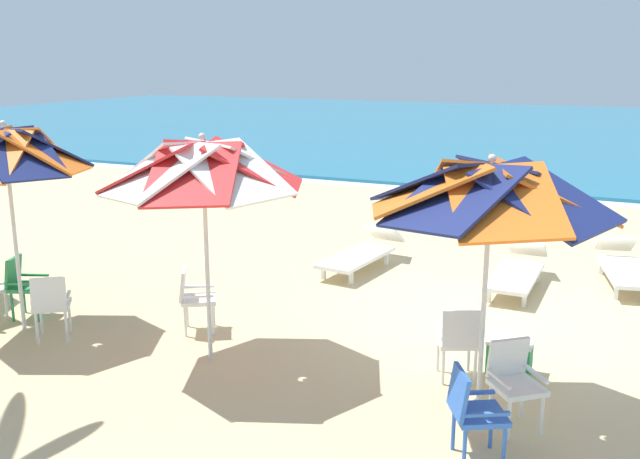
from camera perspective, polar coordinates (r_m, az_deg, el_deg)
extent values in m
plane|color=#D3B784|center=(9.97, 13.21, -7.32)|extent=(80.00, 80.00, 0.00)
cube|color=teal|center=(36.99, 21.72, 7.37)|extent=(80.00, 36.00, 0.10)
cube|color=white|center=(18.90, 18.77, 2.26)|extent=(80.00, 0.70, 0.01)
cylinder|color=silver|center=(7.20, 13.04, -6.45)|extent=(0.05, 0.05, 2.16)
cube|color=orange|center=(7.02, 18.19, 3.11)|extent=(1.32, 1.27, 0.55)
cube|color=navy|center=(7.36, 16.06, 3.73)|extent=(1.25, 1.36, 0.55)
cube|color=orange|center=(7.43, 12.70, 4.02)|extent=(1.27, 1.32, 0.55)
cube|color=navy|center=(7.20, 9.76, 3.86)|extent=(1.36, 1.25, 0.55)
cube|color=orange|center=(6.78, 8.81, 3.29)|extent=(1.32, 1.27, 0.55)
cube|color=navy|center=(6.41, 10.75, 2.61)|extent=(1.25, 1.36, 0.55)
cube|color=orange|center=(6.33, 14.62, 2.25)|extent=(1.27, 1.32, 0.55)
cube|color=navy|center=(6.59, 17.76, 2.49)|extent=(1.36, 1.25, 0.55)
sphere|color=silver|center=(6.83, 13.72, 5.60)|extent=(0.08, 0.08, 0.08)
cube|color=white|center=(7.19, 15.61, -12.14)|extent=(0.62, 0.62, 0.05)
cube|color=white|center=(7.26, 14.90, -9.91)|extent=(0.38, 0.34, 0.40)
cube|color=white|center=(7.25, 17.04, -11.09)|extent=(0.28, 0.33, 0.03)
cube|color=white|center=(7.05, 14.24, -11.61)|extent=(0.28, 0.33, 0.03)
cylinder|color=white|center=(7.25, 17.45, -14.11)|extent=(0.04, 0.04, 0.41)
cylinder|color=white|center=(7.08, 14.97, -14.65)|extent=(0.04, 0.04, 0.41)
cylinder|color=white|center=(7.51, 15.97, -12.98)|extent=(0.04, 0.04, 0.41)
cylinder|color=white|center=(7.35, 13.56, -13.46)|extent=(0.04, 0.04, 0.41)
cube|color=blue|center=(6.62, 12.72, -14.34)|extent=(0.60, 0.60, 0.05)
cube|color=blue|center=(6.46, 11.10, -12.74)|extent=(0.29, 0.41, 0.40)
cube|color=blue|center=(6.74, 12.25, -12.73)|extent=(0.36, 0.23, 0.03)
cube|color=blue|center=(6.40, 13.33, -14.29)|extent=(0.36, 0.23, 0.03)
cylinder|color=blue|center=(6.93, 13.61, -15.23)|extent=(0.04, 0.04, 0.41)
cylinder|color=blue|center=(6.64, 14.60, -16.65)|extent=(0.04, 0.04, 0.41)
cylinder|color=blue|center=(6.83, 10.70, -15.52)|extent=(0.04, 0.04, 0.41)
cylinder|color=blue|center=(6.54, 11.56, -16.99)|extent=(0.04, 0.04, 0.41)
cube|color=white|center=(8.12, 10.99, -8.82)|extent=(0.58, 0.58, 0.05)
cube|color=white|center=(7.85, 11.33, -7.86)|extent=(0.42, 0.26, 0.40)
cube|color=white|center=(8.04, 9.61, -8.13)|extent=(0.20, 0.38, 0.03)
cube|color=white|center=(8.12, 12.42, -8.06)|extent=(0.20, 0.38, 0.03)
cylinder|color=white|center=(8.34, 9.48, -9.87)|extent=(0.04, 0.04, 0.41)
cylinder|color=white|center=(8.40, 11.89, -9.79)|extent=(0.04, 0.04, 0.41)
cylinder|color=white|center=(8.02, 9.89, -10.87)|extent=(0.04, 0.04, 0.41)
cylinder|color=white|center=(8.09, 12.39, -10.78)|extent=(0.04, 0.04, 0.41)
cylinder|color=silver|center=(8.32, -9.06, -3.50)|extent=(0.05, 0.05, 2.16)
cube|color=red|center=(7.96, -5.37, 5.15)|extent=(1.28, 1.24, 0.57)
cube|color=white|center=(8.37, -6.17, 5.55)|extent=(1.23, 1.31, 0.57)
cube|color=red|center=(8.60, -8.68, 5.69)|extent=(1.24, 1.28, 0.57)
cube|color=white|center=(8.52, -11.54, 5.49)|extent=(1.31, 1.23, 0.57)
cube|color=red|center=(8.17, -13.31, 5.06)|extent=(1.28, 1.24, 0.57)
cube|color=white|center=(7.75, -12.87, 4.63)|extent=(1.23, 1.31, 0.57)
cube|color=red|center=(7.50, -10.21, 4.46)|extent=(1.24, 1.28, 0.57)
cube|color=white|center=(7.59, -6.98, 4.69)|extent=(1.31, 1.23, 0.57)
sphere|color=silver|center=(8.01, -9.48, 7.41)|extent=(0.08, 0.08, 0.08)
cube|color=white|center=(9.41, -9.71, -5.57)|extent=(0.60, 0.60, 0.05)
cube|color=white|center=(9.36, -11.00, -4.29)|extent=(0.30, 0.41, 0.40)
cube|color=white|center=(9.57, -9.68, -4.55)|extent=(0.36, 0.24, 0.03)
cube|color=white|center=(9.19, -9.80, -5.33)|extent=(0.36, 0.24, 0.03)
cylinder|color=white|center=(9.65, -8.56, -6.50)|extent=(0.04, 0.04, 0.41)
cylinder|color=white|center=(9.32, -8.62, -7.25)|extent=(0.04, 0.04, 0.41)
cylinder|color=white|center=(9.67, -10.66, -6.55)|extent=(0.04, 0.04, 0.41)
cylinder|color=white|center=(9.34, -10.80, -7.29)|extent=(0.04, 0.04, 0.41)
cylinder|color=silver|center=(9.96, -23.28, -1.52)|extent=(0.05, 0.05, 2.19)
cube|color=orange|center=(9.52, -21.21, 5.95)|extent=(1.16, 1.10, 0.56)
cube|color=navy|center=(9.90, -21.21, 6.22)|extent=(1.11, 1.13, 0.56)
cube|color=orange|center=(10.18, -22.77, 6.26)|extent=(1.10, 1.16, 0.56)
cube|color=navy|center=(9.25, -22.92, 5.59)|extent=(1.13, 1.11, 0.56)
sphere|color=silver|center=(9.69, -24.19, 7.81)|extent=(0.08, 0.08, 0.08)
cube|color=#2D8C4C|center=(10.56, -22.39, -4.30)|extent=(0.57, 0.57, 0.05)
cube|color=#2D8C4C|center=(10.58, -23.48, -3.10)|extent=(0.24, 0.42, 0.40)
cube|color=#2D8C4C|center=(10.70, -22.00, -3.42)|extent=(0.38, 0.18, 0.03)
cube|color=#2D8C4C|center=(10.35, -22.90, -4.06)|extent=(0.38, 0.18, 0.03)
cylinder|color=#2D8C4C|center=(10.71, -21.03, -5.24)|extent=(0.04, 0.04, 0.41)
cylinder|color=#2D8C4C|center=(10.40, -21.78, -5.86)|extent=(0.04, 0.04, 0.41)
cylinder|color=#2D8C4C|center=(10.85, -22.74, -5.15)|extent=(0.04, 0.04, 0.41)
cylinder|color=#2D8C4C|center=(10.55, -23.54, -5.75)|extent=(0.04, 0.04, 0.41)
cube|color=white|center=(9.69, -20.79, -5.73)|extent=(0.62, 0.62, 0.05)
cube|color=white|center=(9.43, -21.06, -4.83)|extent=(0.39, 0.33, 0.40)
cube|color=white|center=(9.69, -22.01, -5.16)|extent=(0.27, 0.34, 0.03)
cube|color=white|center=(9.63, -19.66, -5.06)|extent=(0.27, 0.34, 0.03)
cylinder|color=white|center=(9.96, -21.55, -6.70)|extent=(0.04, 0.04, 0.41)
cylinder|color=white|center=(9.91, -19.53, -6.63)|extent=(0.04, 0.04, 0.41)
cylinder|color=white|center=(9.63, -21.85, -7.42)|extent=(0.04, 0.04, 0.41)
cylinder|color=white|center=(9.58, -19.75, -7.34)|extent=(0.04, 0.04, 0.41)
cylinder|color=white|center=(10.62, -23.97, -5.68)|extent=(0.04, 0.04, 0.41)
cube|color=white|center=(12.06, 23.48, -3.17)|extent=(0.99, 1.80, 0.06)
cube|color=white|center=(13.02, 22.68, -1.06)|extent=(0.70, 0.60, 0.36)
cube|color=white|center=(11.45, 22.76, -4.70)|extent=(0.06, 0.06, 0.22)
cube|color=white|center=(12.76, 24.00, -3.00)|extent=(0.06, 0.06, 0.22)
cube|color=white|center=(12.65, 21.74, -2.91)|extent=(0.06, 0.06, 0.22)
cube|color=white|center=(11.27, 15.43, -3.65)|extent=(0.67, 1.71, 0.06)
cube|color=white|center=(12.22, 16.36, -1.45)|extent=(0.62, 0.49, 0.36)
cube|color=white|center=(10.67, 16.13, -5.47)|extent=(0.06, 0.06, 0.22)
cube|color=white|center=(10.75, 13.43, -5.15)|extent=(0.06, 0.06, 0.22)
cube|color=white|center=(11.88, 17.14, -3.59)|extent=(0.06, 0.06, 0.22)
cube|color=white|center=(11.95, 14.72, -3.32)|extent=(0.06, 0.06, 0.22)
cube|color=white|center=(11.89, 2.93, -2.25)|extent=(0.85, 1.77, 0.06)
cube|color=white|center=(12.75, 5.21, -0.32)|extent=(0.66, 0.55, 0.36)
cube|color=white|center=(11.28, 2.52, -3.89)|extent=(0.06, 0.06, 0.22)
cube|color=white|center=(11.52, 0.29, -3.49)|extent=(0.06, 0.06, 0.22)
cube|color=white|center=(12.36, 5.38, -2.35)|extent=(0.06, 0.06, 0.22)
cube|color=white|center=(12.58, 3.29, -2.02)|extent=(0.06, 0.06, 0.22)
cube|color=#238C4C|center=(8.48, 15.02, -9.96)|extent=(0.48, 0.32, 0.36)
cube|color=white|center=(8.40, 15.10, -8.71)|extent=(0.50, 0.34, 0.04)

